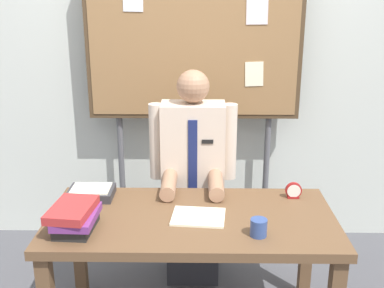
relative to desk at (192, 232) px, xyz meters
The scene contains 9 objects.
back_wall 1.40m from the desk, 90.00° to the left, with size 6.40×0.08×2.70m, color silver.
desk is the anchor object (origin of this frame).
person 0.56m from the desk, 90.00° to the left, with size 0.55×0.56×1.42m.
bulletin_board 1.34m from the desk, 89.98° to the left, with size 1.49×0.09×2.09m.
book_stack 0.62m from the desk, 164.32° to the right, with size 0.23×0.31×0.14m.
open_notebook 0.11m from the desk, 28.49° to the right, with size 0.28×0.22×0.01m, color #F4EFCC.
desk_clock 0.65m from the desk, 22.42° to the left, with size 0.09×0.04×0.09m.
coffee_mug 0.41m from the desk, 31.81° to the right, with size 0.08×0.08×0.09m, color #334C8C.
paper_tray 0.65m from the desk, 158.19° to the left, with size 0.26×0.20×0.06m.
Camera 1 is at (0.04, -2.29, 1.88)m, focal length 44.32 mm.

